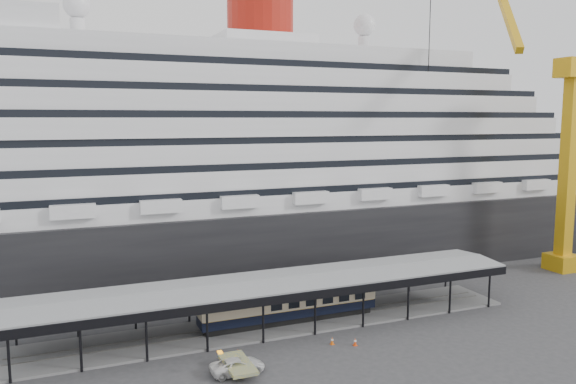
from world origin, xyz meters
The scene contains 9 objects.
ground centered at (0.00, 0.00, 0.00)m, with size 200.00×200.00×0.00m, color #333335.
cruise_ship centered at (0.05, 32.00, 18.35)m, with size 130.00×30.00×43.90m.
platform_canopy centered at (0.00, 5.00, 2.36)m, with size 56.00×9.18×5.30m.
crane_yellow centered at (47.06, 10.54, 19.96)m, with size 23.83×18.78×47.60m.
port_truck centered at (-7.33, -4.67, 0.68)m, with size 2.26×4.91×1.36m, color silver.
pullman_carriage centered at (1.67, 5.00, 2.45)m, with size 20.43×2.87×20.04m.
traffic_cone_left centered at (-6.24, -1.23, 0.37)m, with size 0.46×0.46×0.74m.
traffic_cone_mid centered at (3.41, -2.09, 0.39)m, with size 0.44×0.44×0.78m.
traffic_cone_right centered at (5.40, -3.22, 0.39)m, with size 0.44×0.44×0.79m.
Camera 1 is at (-21.16, -50.42, 22.56)m, focal length 35.00 mm.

